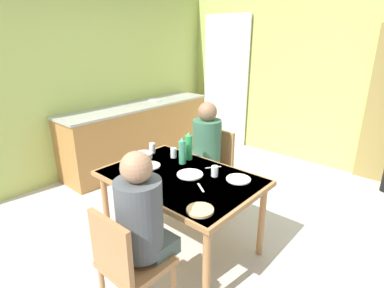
% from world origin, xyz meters
% --- Properties ---
extents(ground_plane, '(7.27, 7.27, 0.00)m').
position_xyz_m(ground_plane, '(0.00, 0.00, 0.00)').
color(ground_plane, '#BEB7B7').
extents(wall_back, '(4.29, 0.10, 2.60)m').
position_xyz_m(wall_back, '(0.00, 2.79, 1.30)').
color(wall_back, '#A8B75D').
rests_on(wall_back, ground_plane).
extents(wall_left, '(0.10, 4.19, 2.60)m').
position_xyz_m(wall_left, '(-2.05, 0.70, 1.30)').
color(wall_left, '#A8BB60').
rests_on(wall_left, ground_plane).
extents(curtain_panel, '(0.90, 0.03, 2.19)m').
position_xyz_m(curtain_panel, '(-1.32, 2.69, 1.09)').
color(curtain_panel, white).
rests_on(curtain_panel, ground_plane).
extents(kitchen_counter, '(0.61, 2.41, 0.91)m').
position_xyz_m(kitchen_counter, '(-1.72, 1.04, 0.45)').
color(kitchen_counter, '#A5703B').
rests_on(kitchen_counter, ground_plane).
extents(dining_table, '(1.34, 0.91, 0.72)m').
position_xyz_m(dining_table, '(0.16, -0.03, 0.65)').
color(dining_table, '#A57345').
rests_on(dining_table, ground_plane).
extents(chair_near_diner, '(0.40, 0.40, 0.87)m').
position_xyz_m(chair_near_diner, '(0.44, -0.84, 0.50)').
color(chair_near_diner, '#A57345').
rests_on(chair_near_diner, ground_plane).
extents(chair_far_diner, '(0.40, 0.40, 0.87)m').
position_xyz_m(chair_far_diner, '(-0.10, 0.78, 0.50)').
color(chair_far_diner, '#A57345').
rests_on(chair_far_diner, ground_plane).
extents(person_near_diner, '(0.30, 0.37, 0.77)m').
position_xyz_m(person_near_diner, '(0.44, -0.70, 0.78)').
color(person_near_diner, '#485A59').
rests_on(person_near_diner, ground_plane).
extents(person_far_diner, '(0.30, 0.37, 0.77)m').
position_xyz_m(person_far_diner, '(-0.10, 0.64, 0.78)').
color(person_far_diner, '#2E6A45').
rests_on(person_far_diner, ground_plane).
extents(water_bottle_green_near, '(0.07, 0.07, 0.26)m').
position_xyz_m(water_bottle_green_near, '(-0.02, 0.18, 0.84)').
color(water_bottle_green_near, '#3D926B').
rests_on(water_bottle_green_near, dining_table).
extents(water_bottle_green_far, '(0.07, 0.07, 0.28)m').
position_xyz_m(water_bottle_green_far, '(-0.04, 0.29, 0.85)').
color(water_bottle_green_far, green).
rests_on(water_bottle_green_far, dining_table).
extents(serving_bowl_center, '(0.17, 0.17, 0.05)m').
position_xyz_m(serving_bowl_center, '(-0.39, 0.03, 0.75)').
color(serving_bowl_center, '#F0E4D0').
rests_on(serving_bowl_center, dining_table).
extents(dinner_plate_near_left, '(0.23, 0.23, 0.01)m').
position_xyz_m(dinner_plate_near_left, '(0.21, 0.04, 0.73)').
color(dinner_plate_near_left, white).
rests_on(dinner_plate_near_left, dining_table).
extents(dinner_plate_near_right, '(0.21, 0.21, 0.01)m').
position_xyz_m(dinner_plate_near_right, '(-0.20, -0.07, 0.73)').
color(dinner_plate_near_right, white).
rests_on(dinner_plate_near_right, dining_table).
extents(dinner_plate_far_center, '(0.21, 0.21, 0.01)m').
position_xyz_m(dinner_plate_far_center, '(0.57, 0.23, 0.73)').
color(dinner_plate_far_center, white).
rests_on(dinner_plate_far_center, dining_table).
extents(drinking_glass_by_near_diner, '(0.06, 0.06, 0.10)m').
position_xyz_m(drinking_glass_by_near_diner, '(-0.43, 0.17, 0.78)').
color(drinking_glass_by_near_diner, silver).
rests_on(drinking_glass_by_near_diner, dining_table).
extents(drinking_glass_by_far_diner, '(0.06, 0.06, 0.09)m').
position_xyz_m(drinking_glass_by_far_diner, '(0.38, 0.16, 0.77)').
color(drinking_glass_by_far_diner, silver).
rests_on(drinking_glass_by_far_diner, dining_table).
extents(drinking_glass_spare_center, '(0.06, 0.06, 0.10)m').
position_xyz_m(drinking_glass_spare_center, '(-0.18, 0.23, 0.77)').
color(drinking_glass_spare_center, silver).
rests_on(drinking_glass_spare_center, dining_table).
extents(bread_plate_sliced, '(0.19, 0.19, 0.02)m').
position_xyz_m(bread_plate_sliced, '(0.64, -0.35, 0.73)').
color(bread_plate_sliced, '#DBB77A').
rests_on(bread_plate_sliced, dining_table).
extents(cutlery_knife_near, '(0.13, 0.10, 0.00)m').
position_xyz_m(cutlery_knife_near, '(0.43, -0.08, 0.73)').
color(cutlery_knife_near, silver).
rests_on(cutlery_knife_near, dining_table).
extents(cutlery_fork_near, '(0.10, 0.13, 0.00)m').
position_xyz_m(cutlery_fork_near, '(0.26, 0.29, 0.73)').
color(cutlery_fork_near, silver).
rests_on(cutlery_fork_near, dining_table).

